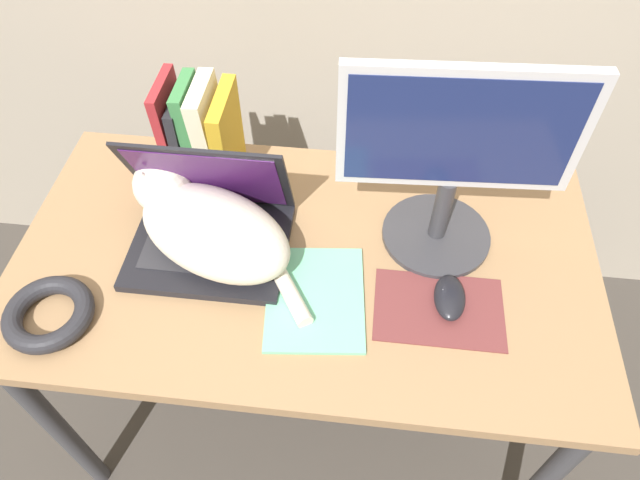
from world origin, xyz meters
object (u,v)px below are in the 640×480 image
(cat, at_px, (207,225))
(external_monitor, at_px, (455,157))
(book_row, at_px, (202,136))
(cable_coil, at_px, (49,314))
(laptop, at_px, (210,226))
(computer_mouse, at_px, (450,298))
(notepad, at_px, (315,298))

(cat, height_order, external_monitor, external_monitor)
(cat, distance_m, book_row, 0.23)
(cat, bearing_deg, cable_coil, -143.20)
(laptop, bearing_deg, book_row, 105.25)
(external_monitor, bearing_deg, computer_mouse, -82.58)
(cat, xyz_separation_m, cable_coil, (-0.27, -0.20, -0.06))
(cat, height_order, notepad, cat)
(external_monitor, relative_size, notepad, 1.67)
(computer_mouse, xyz_separation_m, cable_coil, (-0.75, -0.12, -0.00))
(cable_coil, bearing_deg, notepad, 11.62)
(notepad, bearing_deg, laptop, 152.19)
(external_monitor, distance_m, notepad, 0.37)
(cable_coil, height_order, notepad, cable_coil)
(computer_mouse, bearing_deg, book_row, 151.27)
(cat, bearing_deg, notepad, -23.24)
(cat, height_order, computer_mouse, cat)
(book_row, distance_m, notepad, 0.44)
(book_row, relative_size, notepad, 0.96)
(computer_mouse, xyz_separation_m, notepad, (-0.26, -0.02, -0.02))
(external_monitor, xyz_separation_m, computer_mouse, (0.02, -0.17, -0.21))
(cable_coil, bearing_deg, laptop, 40.68)
(external_monitor, height_order, computer_mouse, external_monitor)
(external_monitor, bearing_deg, notepad, -141.72)
(cat, relative_size, notepad, 1.56)
(cat, relative_size, external_monitor, 0.93)
(book_row, bearing_deg, cable_coil, -116.33)
(computer_mouse, relative_size, cable_coil, 0.62)
(laptop, bearing_deg, cat, -78.05)
(cat, xyz_separation_m, external_monitor, (0.46, 0.09, 0.15))
(cat, xyz_separation_m, computer_mouse, (0.48, -0.08, -0.06))
(computer_mouse, relative_size, book_row, 0.42)
(cat, distance_m, notepad, 0.26)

